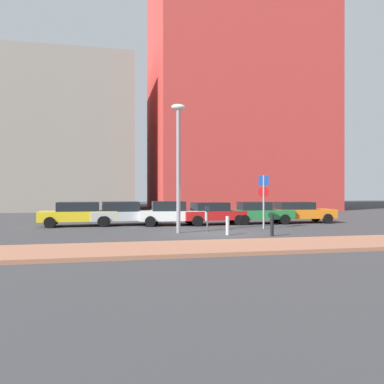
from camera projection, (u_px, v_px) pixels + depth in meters
name	position (u px, v px, depth m)	size (l,w,h in m)	color
ground_plane	(214.00, 233.00, 19.37)	(120.00, 120.00, 0.00)	#38383A
sidewalk_brick	(252.00, 246.00, 14.22)	(40.00, 3.31, 0.14)	#9E664C
parked_car_yellow	(78.00, 213.00, 23.09)	(4.54, 1.97, 1.46)	gold
parked_car_silver	(125.00, 213.00, 23.84)	(4.46, 2.26, 1.46)	#B7BABF
parked_car_white	(171.00, 213.00, 23.76)	(4.19, 2.27, 1.48)	white
parked_car_red	(215.00, 213.00, 24.28)	(4.59, 2.29, 1.40)	red
parked_car_green	(257.00, 212.00, 24.90)	(4.52, 2.07, 1.41)	#237238
parked_car_orange	(299.00, 212.00, 25.59)	(4.54, 2.09, 1.39)	orange
parking_sign_post	(264.00, 195.00, 21.51)	(0.59, 0.16, 2.99)	gray
parking_meter	(207.00, 215.00, 20.04)	(0.18, 0.14, 1.32)	#4C4C51
street_lamp	(178.00, 156.00, 19.32)	(0.70, 0.36, 6.47)	gray
traffic_bollard_near	(272.00, 225.00, 18.01)	(0.16, 0.16, 1.02)	black
traffic_bollard_mid	(228.00, 226.00, 18.45)	(0.18, 0.18, 0.90)	#B7B7BC
building_colorful_midrise	(234.00, 89.00, 47.59)	(19.85, 16.07, 29.48)	#BF3833
building_under_construction	(71.00, 138.00, 45.43)	(13.88, 14.41, 16.72)	gray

